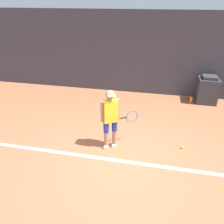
# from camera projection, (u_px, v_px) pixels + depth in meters

# --- Properties ---
(ground_plane) EXTENTS (24.00, 24.00, 0.00)m
(ground_plane) POSITION_uv_depth(u_px,v_px,m) (119.00, 159.00, 5.31)
(ground_plane) COLOR #B76642
(back_wall) EXTENTS (24.00, 0.10, 3.12)m
(back_wall) POSITION_uv_depth(u_px,v_px,m) (140.00, 54.00, 8.31)
(back_wall) COLOR #383842
(back_wall) RESTS_ON ground_plane
(court_baseline) EXTENTS (21.60, 0.10, 0.01)m
(court_baseline) POSITION_uv_depth(u_px,v_px,m) (119.00, 161.00, 5.25)
(court_baseline) COLOR white
(court_baseline) RESTS_ON ground_plane
(tennis_player) EXTENTS (0.86, 0.56, 1.60)m
(tennis_player) POSITION_uv_depth(u_px,v_px,m) (111.00, 117.00, 5.36)
(tennis_player) COLOR #A37556
(tennis_player) RESTS_ON ground_plane
(tennis_ball) EXTENTS (0.07, 0.07, 0.07)m
(tennis_ball) POSITION_uv_depth(u_px,v_px,m) (182.00, 147.00, 5.68)
(tennis_ball) COLOR #D1E533
(tennis_ball) RESTS_ON ground_plane
(covered_chair) EXTENTS (0.71, 0.68, 1.02)m
(covered_chair) POSITION_uv_depth(u_px,v_px,m) (207.00, 90.00, 7.97)
(covered_chair) COLOR #333338
(covered_chair) RESTS_ON ground_plane
(water_bottle) EXTENTS (0.09, 0.09, 0.27)m
(water_bottle) POSITION_uv_depth(u_px,v_px,m) (191.00, 100.00, 8.06)
(water_bottle) COLOR orange
(water_bottle) RESTS_ON ground_plane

